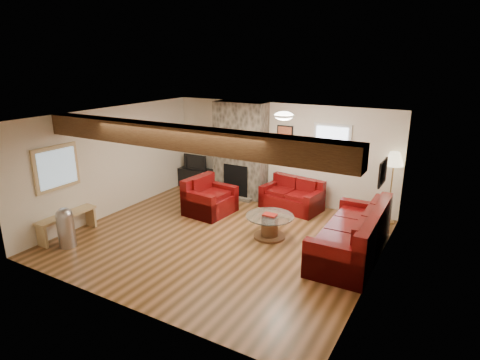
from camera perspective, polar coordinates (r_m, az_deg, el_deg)
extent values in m
plane|color=#4E3214|center=(8.38, -2.52, -8.19)|extent=(8.00, 8.00, 0.00)
plane|color=white|center=(7.66, -2.77, 9.00)|extent=(8.00, 8.00, 0.00)
plane|color=beige|center=(10.27, 5.63, 3.91)|extent=(8.00, 0.00, 8.00)
plane|color=beige|center=(5.94, -17.10, -6.72)|extent=(8.00, 0.00, 8.00)
plane|color=beige|center=(9.82, -17.60, 2.57)|extent=(0.00, 7.50, 7.50)
plane|color=beige|center=(6.88, 19.01, -3.63)|extent=(0.00, 7.50, 7.50)
cube|color=#331D0F|center=(6.68, -8.55, 6.00)|extent=(6.00, 0.36, 0.38)
cube|color=#343028|center=(10.50, 0.07, 4.27)|extent=(1.40, 0.50, 2.50)
cube|color=black|center=(10.50, -0.61, -0.25)|extent=(0.70, 0.06, 0.90)
cube|color=#343028|center=(10.58, -0.74, -2.44)|extent=(1.00, 0.25, 0.08)
cylinder|color=#4C2F18|center=(8.40, 4.21, -7.97)|extent=(0.65, 0.65, 0.04)
cylinder|color=#4C2F18|center=(8.32, 4.24, -6.75)|extent=(0.35, 0.35, 0.44)
cylinder|color=silver|center=(8.23, 4.28, -5.15)|extent=(0.98, 0.98, 0.02)
cube|color=maroon|center=(8.22, 4.28, -4.97)|extent=(0.27, 0.20, 0.03)
cube|color=black|center=(11.54, -6.11, 0.29)|extent=(1.06, 0.42, 0.53)
imported|color=black|center=(11.41, -6.19, 2.61)|extent=(0.75, 0.10, 0.43)
cylinder|color=#A58144|center=(9.70, 20.20, -5.56)|extent=(0.29, 0.29, 0.03)
cylinder|color=#A58144|center=(9.46, 20.63, -1.56)|extent=(0.03, 0.03, 1.46)
cone|color=beige|center=(9.27, 21.11, 2.83)|extent=(0.42, 0.42, 0.29)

